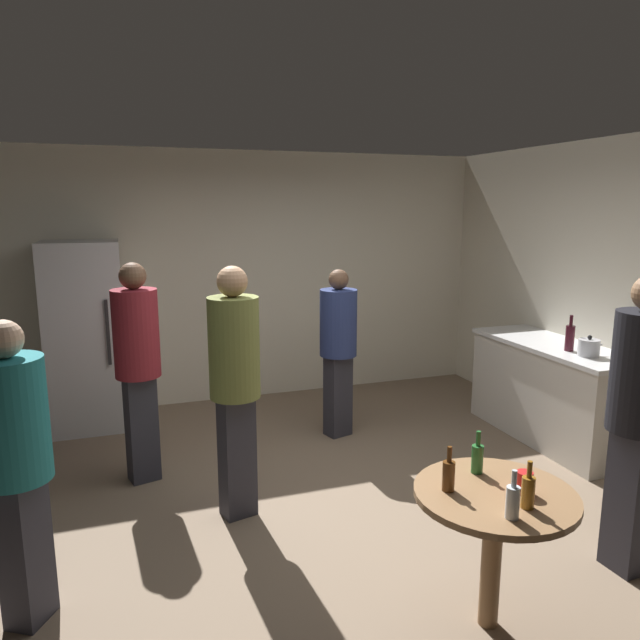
{
  "coord_description": "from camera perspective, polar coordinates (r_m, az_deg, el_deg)",
  "views": [
    {
      "loc": [
        -1.39,
        -3.68,
        2.12
      ],
      "look_at": [
        -0.05,
        0.23,
        1.31
      ],
      "focal_mm": 32.89,
      "sensor_mm": 36.0,
      "label": 1
    }
  ],
  "objects": [
    {
      "name": "ground_plane",
      "position": [
        4.49,
        1.63,
        -17.84
      ],
      "size": [
        5.2,
        5.2,
        0.1
      ],
      "primitive_type": "cube",
      "color": "#7A6651"
    },
    {
      "name": "wall_back",
      "position": [
        6.5,
        -6.46,
        4.18
      ],
      "size": [
        5.32,
        0.06,
        2.7
      ],
      "primitive_type": "cube",
      "color": "silver",
      "rests_on": "ground_plane"
    },
    {
      "name": "wall_side_right",
      "position": [
        5.5,
        28.34,
        1.68
      ],
      "size": [
        0.06,
        5.2,
        2.7
      ],
      "primitive_type": "cube",
      "color": "silver",
      "rests_on": "ground_plane"
    },
    {
      "name": "refrigerator",
      "position": [
        6.01,
        -21.84,
        -1.46
      ],
      "size": [
        0.7,
        0.68,
        1.8
      ],
      "color": "silver",
      "rests_on": "ground_plane"
    },
    {
      "name": "kitchen_counter",
      "position": [
        5.79,
        21.64,
        -6.49
      ],
      "size": [
        0.64,
        1.68,
        0.9
      ],
      "color": "beige",
      "rests_on": "ground_plane"
    },
    {
      "name": "kettle",
      "position": [
        5.32,
        24.72,
        -2.45
      ],
      "size": [
        0.24,
        0.17,
        0.18
      ],
      "color": "#B2B2B7",
      "rests_on": "kitchen_counter"
    },
    {
      "name": "wine_bottle_on_counter",
      "position": [
        5.43,
        23.14,
        -1.55
      ],
      "size": [
        0.08,
        0.08,
        0.31
      ],
      "color": "#3F141E",
      "rests_on": "kitchen_counter"
    },
    {
      "name": "foreground_table",
      "position": [
        3.18,
        16.6,
        -17.38
      ],
      "size": [
        0.8,
        0.8,
        0.73
      ],
      "color": "olive",
      "rests_on": "ground_plane"
    },
    {
      "name": "beer_bottle_amber",
      "position": [
        2.99,
        19.59,
        -15.39
      ],
      "size": [
        0.06,
        0.06,
        0.23
      ],
      "color": "#8C5919",
      "rests_on": "foreground_table"
    },
    {
      "name": "beer_bottle_brown",
      "position": [
        3.04,
        12.4,
        -14.48
      ],
      "size": [
        0.06,
        0.06,
        0.23
      ],
      "color": "#593314",
      "rests_on": "foreground_table"
    },
    {
      "name": "beer_bottle_green",
      "position": [
        3.26,
        15.06,
        -12.81
      ],
      "size": [
        0.06,
        0.06,
        0.23
      ],
      "color": "#26662D",
      "rests_on": "foreground_table"
    },
    {
      "name": "beer_bottle_clear",
      "position": [
        2.88,
        18.24,
        -16.37
      ],
      "size": [
        0.06,
        0.06,
        0.23
      ],
      "color": "silver",
      "rests_on": "foreground_table"
    },
    {
      "name": "plastic_cup_red",
      "position": [
        3.13,
        19.28,
        -14.69
      ],
      "size": [
        0.08,
        0.08,
        0.11
      ],
      "primitive_type": "cylinder",
      "color": "red",
      "rests_on": "foreground_table"
    },
    {
      "name": "person_in_teal_shirt",
      "position": [
        3.31,
        -27.55,
        -11.34
      ],
      "size": [
        0.47,
        0.47,
        1.59
      ],
      "rotation": [
        0.0,
        0.0,
        -0.53
      ],
      "color": "#2D2D38",
      "rests_on": "ground_plane"
    },
    {
      "name": "person_in_olive_shirt",
      "position": [
        3.96,
        -8.29,
        -5.15
      ],
      "size": [
        0.41,
        0.41,
        1.74
      ],
      "rotation": [
        0.0,
        0.0,
        -1.32
      ],
      "color": "#2D2D38",
      "rests_on": "ground_plane"
    },
    {
      "name": "person_in_black_shirt",
      "position": [
        3.78,
        28.68,
        -7.06
      ],
      "size": [
        0.36,
        0.36,
        1.76
      ],
      "rotation": [
        0.0,
        0.0,
        -3.09
      ],
      "color": "#2D2D38",
      "rests_on": "ground_plane"
    },
    {
      "name": "person_in_navy_shirt",
      "position": [
        5.36,
        1.79,
        -2.0
      ],
      "size": [
        0.42,
        0.42,
        1.56
      ],
      "rotation": [
        0.0,
        0.0,
        -1.28
      ],
      "color": "#2D2D38",
      "rests_on": "ground_plane"
    },
    {
      "name": "person_in_maroon_shirt",
      "position": [
        4.65,
        -17.34,
        -3.34
      ],
      "size": [
        0.42,
        0.42,
        1.71
      ],
      "rotation": [
        0.0,
        0.0,
        -1.3
      ],
      "color": "#2D2D38",
      "rests_on": "ground_plane"
    }
  ]
}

